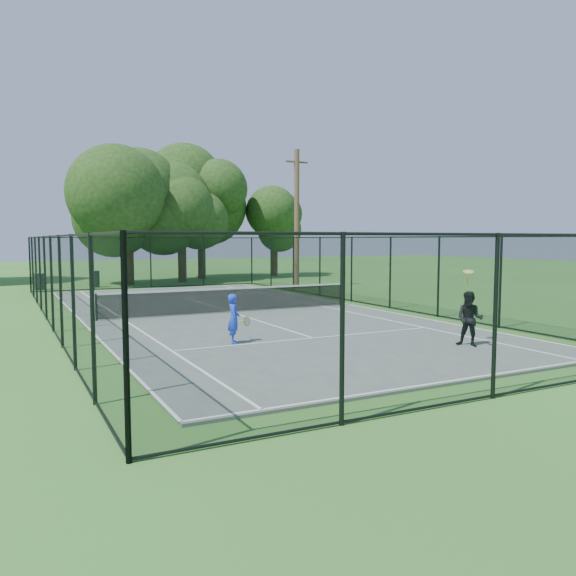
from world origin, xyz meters
name	(u,v)px	position (x,y,z in m)	size (l,w,h in m)	color
ground	(231,314)	(0.00, 0.00, 0.00)	(120.00, 120.00, 0.00)	#326221
tennis_court	(231,313)	(0.00, 0.00, 0.03)	(11.00, 24.00, 0.06)	#4C5A53
tennis_net	(231,299)	(0.00, 0.00, 0.58)	(10.08, 0.08, 0.95)	black
fence	(231,275)	(0.00, 0.00, 1.50)	(13.10, 26.10, 3.00)	black
tree_near_left	(128,206)	(-0.64, 16.02, 4.99)	(6.22, 6.22, 8.11)	#332114
tree_near_mid	(181,214)	(2.99, 16.67, 4.59)	(5.70, 5.70, 7.45)	#332114
tree_near_right	(201,202)	(5.16, 19.08, 5.58)	(6.36, 6.36, 8.77)	#332114
tree_far_right	(274,225)	(11.15, 19.35, 3.98)	(4.86, 4.86, 6.43)	#332114
trash_bin_left	(39,282)	(-6.00, 14.56, 0.47)	(0.58, 0.58, 0.93)	black
trash_bin_right	(95,279)	(-2.91, 14.89, 0.50)	(0.58, 0.58, 0.99)	black
utility_pole	(297,218)	(7.65, 9.00, 4.10)	(1.40, 0.30, 8.07)	#4C3823
player_blue	(234,319)	(-2.30, -6.09, 0.73)	(0.82, 0.57, 1.35)	#1D3FF6
player_black	(470,319)	(3.09, -9.32, 0.79)	(0.84, 0.94, 2.02)	black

